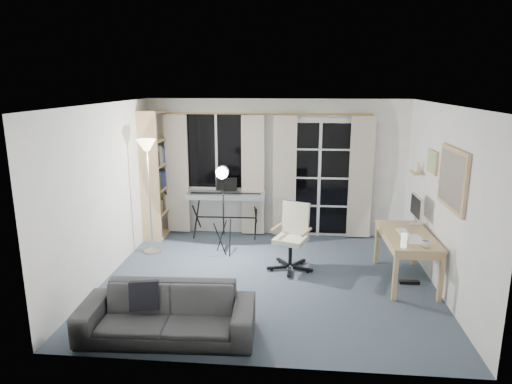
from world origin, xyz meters
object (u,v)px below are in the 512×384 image
torchiere_lamp (147,162)px  studio_light (223,183)px  bookshelf (156,176)px  mug (426,243)px  keyboard_piano (226,196)px  sofa (167,305)px  desk (408,240)px  office_chair (293,230)px  monitor (416,207)px

torchiere_lamp → studio_light: torchiere_lamp is taller
bookshelf → mug: bookshelf is taller
keyboard_piano → studio_light: 0.96m
sofa → bookshelf: bearing=106.1°
bookshelf → sofa: (1.15, -3.37, -0.69)m
desk → sofa: size_ratio=0.68×
torchiere_lamp → mug: bearing=-17.4°
torchiere_lamp → keyboard_piano: bearing=37.4°
keyboard_piano → desk: (2.73, -1.56, -0.15)m
bookshelf → mug: (4.11, -2.18, -0.32)m
bookshelf → office_chair: size_ratio=2.28×
keyboard_piano → office_chair: (1.19, -1.21, -0.17)m
office_chair → mug: office_chair is taller
bookshelf → monitor: bearing=-16.2°
mug → monitor: bearing=84.2°
torchiere_lamp → mug: size_ratio=16.47×
torchiere_lamp → studio_light: 1.21m
studio_light → mug: 3.03m
bookshelf → keyboard_piano: 1.32m
bookshelf → torchiere_lamp: bearing=-78.4°
torchiere_lamp → desk: size_ratio=1.43×
bookshelf → desk: 4.37m
desk → monitor: monitor is taller
studio_light → bookshelf: bearing=141.9°
desk → torchiere_lamp: bearing=167.6°
bookshelf → mug: bearing=-27.8°
mug → office_chair: bearing=152.7°
monitor → bookshelf: bearing=162.1°
bookshelf → studio_light: bearing=-35.3°
desk → mug: bearing=-80.3°
desk → mug: mug is taller
mug → keyboard_piano: bearing=144.0°
mug → bookshelf: bearing=152.0°
torchiere_lamp → keyboard_piano: 1.54m
torchiere_lamp → office_chair: torchiere_lamp is taller
bookshelf → monitor: (4.21, -1.23, -0.12)m
keyboard_piano → monitor: size_ratio=2.80×
office_chair → monitor: monitor is taller
monitor → sofa: bearing=-146.6°
torchiere_lamp → office_chair: bearing=-9.5°
mug → sofa: mug is taller
bookshelf → sofa: bookshelf is taller
studio_light → sofa: 2.54m
bookshelf → office_chair: 2.84m
studio_light → monitor: bearing=-7.9°
office_chair → sofa: bearing=-102.9°
keyboard_piano → bookshelf: bearing=172.6°
sofa → torchiere_lamp: bearing=108.8°
office_chair → desk: office_chair is taller
torchiere_lamp → monitor: (4.01, -0.28, -0.54)m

